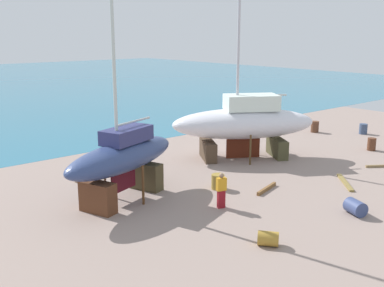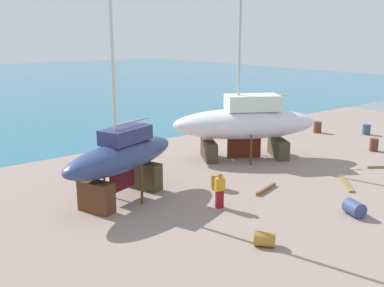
% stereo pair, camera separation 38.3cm
% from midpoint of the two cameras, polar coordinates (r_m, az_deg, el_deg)
% --- Properties ---
extents(ground_plane, '(47.85, 47.85, 0.00)m').
position_cam_midpoint_polar(ground_plane, '(26.59, 12.24, -3.76)').
color(ground_plane, gray).
extents(sailboat_mid_port, '(7.48, 4.34, 11.82)m').
position_cam_midpoint_polar(sailboat_mid_port, '(21.80, -9.06, -1.74)').
color(sailboat_mid_port, '#56301C').
rests_on(sailboat_mid_port, ground).
extents(sailboat_small_center, '(9.33, 7.28, 13.96)m').
position_cam_midpoint_polar(sailboat_small_center, '(29.07, 6.13, 2.57)').
color(sailboat_small_center, '#443425').
rests_on(sailboat_small_center, ground).
extents(worker, '(0.49, 0.36, 1.65)m').
position_cam_midpoint_polar(worker, '(20.92, 3.13, -5.78)').
color(worker, maroon).
rests_on(worker, ground).
extents(barrel_rust_near, '(0.78, 0.78, 0.89)m').
position_cam_midpoint_polar(barrel_rust_near, '(38.10, 14.72, 2.02)').
color(barrel_rust_near, brown).
rests_on(barrel_rust_near, ground).
extents(barrel_tipped_center, '(0.67, 0.67, 0.80)m').
position_cam_midpoint_polar(barrel_tipped_center, '(38.61, 20.22, 1.71)').
color(barrel_tipped_center, '#394966').
rests_on(barrel_tipped_center, ground).
extents(barrel_by_slipway, '(0.91, 0.95, 0.56)m').
position_cam_midpoint_polar(barrel_by_slipway, '(17.75, 8.82, -11.59)').
color(barrel_by_slipway, olive).
rests_on(barrel_by_slipway, ground).
extents(barrel_tipped_right, '(0.87, 0.87, 0.76)m').
position_cam_midpoint_polar(barrel_tipped_right, '(23.55, 2.76, -4.75)').
color(barrel_tipped_right, olive).
rests_on(barrel_tipped_right, ground).
extents(barrel_tipped_left, '(0.79, 0.79, 0.85)m').
position_cam_midpoint_polar(barrel_tipped_left, '(33.38, 21.09, -0.08)').
color(barrel_tipped_left, '#552F1E').
rests_on(barrel_tipped_left, ground).
extents(barrel_blue_faded, '(0.95, 1.07, 0.67)m').
position_cam_midpoint_polar(barrel_blue_faded, '(21.48, 19.14, -7.49)').
color(barrel_blue_faded, '#364470').
rests_on(barrel_blue_faded, ground).
extents(timber_short_skew, '(2.10, 2.13, 0.11)m').
position_cam_midpoint_polar(timber_short_skew, '(25.69, 18.06, -4.62)').
color(timber_short_skew, olive).
rests_on(timber_short_skew, ground).
extents(timber_plank_near, '(1.94, 0.67, 0.19)m').
position_cam_midpoint_polar(timber_plank_near, '(23.64, 8.79, -5.57)').
color(timber_plank_near, brown).
rests_on(timber_plank_near, ground).
extents(timber_short_cross, '(2.20, 1.79, 0.19)m').
position_cam_midpoint_polar(timber_short_cross, '(26.50, -13.31, -3.67)').
color(timber_short_cross, olive).
rests_on(timber_short_cross, ground).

